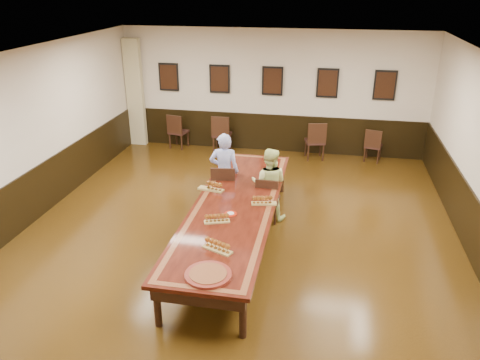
% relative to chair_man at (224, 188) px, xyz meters
% --- Properties ---
extents(floor, '(8.00, 10.00, 0.02)m').
position_rel_chair_man_xyz_m(floor, '(0.46, -1.20, -0.51)').
color(floor, black).
rests_on(floor, ground).
extents(ceiling, '(8.00, 10.00, 0.02)m').
position_rel_chair_man_xyz_m(ceiling, '(0.46, -1.20, 2.71)').
color(ceiling, white).
rests_on(ceiling, floor).
extents(wall_back, '(8.00, 0.02, 3.20)m').
position_rel_chair_man_xyz_m(wall_back, '(0.46, 3.81, 1.10)').
color(wall_back, beige).
rests_on(wall_back, floor).
extents(wall_left, '(0.02, 10.00, 3.20)m').
position_rel_chair_man_xyz_m(wall_left, '(-3.55, -1.20, 1.10)').
color(wall_left, beige).
rests_on(wall_left, floor).
extents(chair_man, '(0.53, 0.57, 1.00)m').
position_rel_chair_man_xyz_m(chair_man, '(0.00, 0.00, 0.00)').
color(chair_man, '#321A16').
rests_on(chair_man, floor).
extents(chair_woman, '(0.44, 0.48, 0.91)m').
position_rel_chair_man_xyz_m(chair_woman, '(0.91, -0.22, -0.04)').
color(chair_woman, '#321A16').
rests_on(chair_woman, floor).
extents(spare_chair_a, '(0.54, 0.57, 0.96)m').
position_rel_chair_man_xyz_m(spare_chair_a, '(-2.08, 3.53, -0.02)').
color(spare_chair_a, '#321A16').
rests_on(spare_chair_a, floor).
extents(spare_chair_b, '(0.49, 0.53, 1.02)m').
position_rel_chair_man_xyz_m(spare_chair_b, '(-0.83, 3.46, 0.01)').
color(spare_chair_b, '#321A16').
rests_on(spare_chair_b, floor).
extents(spare_chair_c, '(0.57, 0.61, 1.01)m').
position_rel_chair_man_xyz_m(spare_chair_c, '(1.65, 3.35, 0.00)').
color(spare_chair_c, '#321A16').
rests_on(spare_chair_c, floor).
extents(spare_chair_d, '(0.50, 0.53, 0.87)m').
position_rel_chair_man_xyz_m(spare_chair_d, '(3.12, 3.46, -0.07)').
color(spare_chair_d, '#321A16').
rests_on(spare_chair_d, floor).
extents(person_man, '(0.63, 0.46, 1.60)m').
position_rel_chair_man_xyz_m(person_man, '(-0.01, 0.11, 0.30)').
color(person_man, '#5365D0').
rests_on(person_man, floor).
extents(person_woman, '(0.72, 0.57, 1.43)m').
position_rel_chair_man_xyz_m(person_woman, '(0.91, -0.13, 0.21)').
color(person_woman, '#E7F599').
rests_on(person_woman, floor).
extents(pink_phone, '(0.07, 0.13, 0.01)m').
position_rel_chair_man_xyz_m(pink_phone, '(1.06, -1.01, 0.26)').
color(pink_phone, '#D64786').
rests_on(pink_phone, conference_table).
extents(curtain, '(0.45, 0.18, 2.90)m').
position_rel_chair_man_xyz_m(curtain, '(-3.29, 3.62, 0.95)').
color(curtain, tan).
rests_on(curtain, floor).
extents(wainscoting, '(8.00, 10.00, 1.00)m').
position_rel_chair_man_xyz_m(wainscoting, '(0.46, -1.20, -0.00)').
color(wainscoting, black).
rests_on(wainscoting, floor).
extents(conference_table, '(1.40, 5.00, 0.76)m').
position_rel_chair_man_xyz_m(conference_table, '(0.46, -1.20, 0.11)').
color(conference_table, black).
rests_on(conference_table, floor).
extents(posters, '(6.14, 0.04, 0.74)m').
position_rel_chair_man_xyz_m(posters, '(0.46, 3.74, 1.40)').
color(posters, black).
rests_on(posters, wall_back).
extents(flight_a, '(0.50, 0.25, 0.18)m').
position_rel_chair_man_xyz_m(flight_a, '(-0.07, -0.69, 0.33)').
color(flight_a, olive).
rests_on(flight_a, conference_table).
extents(flight_b, '(0.45, 0.22, 0.16)m').
position_rel_chair_man_xyz_m(flight_b, '(0.95, -1.09, 0.32)').
color(flight_b, olive).
rests_on(flight_b, conference_table).
extents(flight_c, '(0.43, 0.25, 0.15)m').
position_rel_chair_man_xyz_m(flight_c, '(0.31, -1.87, 0.32)').
color(flight_c, olive).
rests_on(flight_c, conference_table).
extents(flight_d, '(0.47, 0.31, 0.17)m').
position_rel_chair_man_xyz_m(flight_d, '(0.51, -2.69, 0.33)').
color(flight_d, olive).
rests_on(flight_d, conference_table).
extents(red_plate_grp, '(0.21, 0.21, 0.03)m').
position_rel_chair_man_xyz_m(red_plate_grp, '(0.47, -1.57, 0.26)').
color(red_plate_grp, '#A91F0B').
rests_on(red_plate_grp, conference_table).
extents(carved_platter, '(0.63, 0.63, 0.05)m').
position_rel_chair_man_xyz_m(carved_platter, '(0.54, -3.32, 0.27)').
color(carved_platter, '#5C1912').
rests_on(carved_platter, conference_table).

